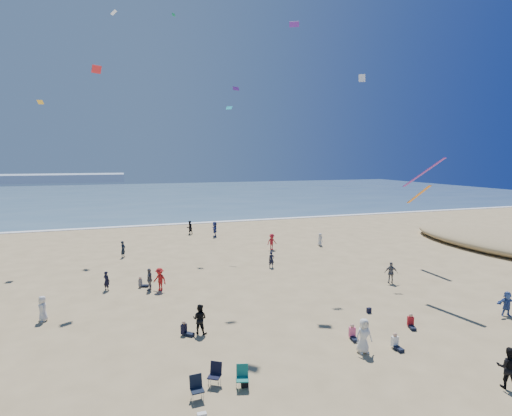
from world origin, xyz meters
name	(u,v)px	position (x,y,z in m)	size (l,w,h in m)	color
ground	(271,388)	(0.00, 0.00, 0.00)	(220.00, 220.00, 0.00)	tan
ocean	(146,195)	(0.00, 95.00, 0.03)	(220.00, 100.00, 0.06)	#476B84
surf_line	(165,225)	(0.00, 45.00, 0.04)	(220.00, 1.20, 0.08)	white
standing_flyers	(252,264)	(4.49, 16.59, 0.87)	(28.83, 40.70, 1.92)	black
seated_group	(285,317)	(3.19, 6.06, 0.42)	(15.72, 15.44, 0.84)	white
chair_cluster	(218,381)	(-2.23, 0.46, 0.50)	(2.69, 1.53, 1.00)	black
black_backpack	(245,383)	(-1.06, 0.45, 0.19)	(0.30, 0.22, 0.38)	black
navy_bag	(369,310)	(8.99, 5.91, 0.17)	(0.28, 0.18, 0.34)	black
kites_aloft	(321,93)	(9.07, 13.24, 14.90)	(41.43, 43.21, 24.50)	#4B1C96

